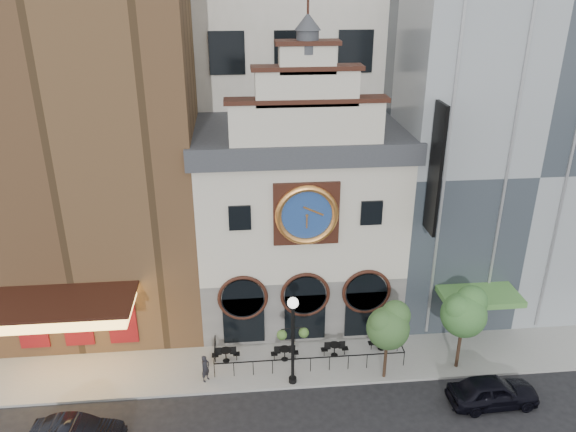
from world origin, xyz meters
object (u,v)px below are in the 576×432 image
Objects in this scene: tree_right at (465,311)px; car_right at (493,391)px; bistro_2 at (335,349)px; lamppost at (293,331)px; bistro_0 at (226,354)px; bistro_3 at (382,342)px; bistro_1 at (285,353)px; pedestrian at (205,368)px; tree_left at (389,325)px.

car_right is at bearing -75.90° from tree_right.
bistro_2 is 4.39m from lamppost.
bistro_0 is 9.11m from bistro_3.
car_right is at bearing -46.47° from bistro_3.
bistro_1 is 11.27m from car_right.
bistro_1 is at bearing 64.95° from car_right.
pedestrian is at bearing -124.86° from bistro_0.
bistro_1 is 0.34× the size of tree_left.
bistro_0 is at bearing 69.43° from car_right.
lamppost is at bearing -156.44° from bistro_3.
bistro_2 is at bearing 140.14° from tree_left.
pedestrian is at bearing 179.54° from tree_right.
pedestrian is (-4.42, -1.35, 0.32)m from bistro_1.
bistro_3 is at bearing 1.65° from bistro_0.
lamppost is (0.26, -1.94, 2.83)m from bistro_1.
bistro_3 is at bearing 80.29° from tree_left.
pedestrian is (-10.18, -1.80, 0.32)m from bistro_3.
bistro_1 is at bearing -34.72° from pedestrian.
bistro_1 is 10.24m from tree_right.
tree_left is at bearing -99.71° from bistro_3.
tree_left reaches higher than bistro_2.
bistro_1 is 0.34× the size of car_right.
bistro_2 is 0.30× the size of lamppost.
tree_left reaches higher than bistro_1.
bistro_1 is 3.44m from lamppost.
bistro_1 is at bearing -3.30° from bistro_0.
bistro_0 is 0.32× the size of tree_right.
bistro_3 is at bearing 4.51° from bistro_1.
car_right reaches higher than bistro_3.
bistro_3 is at bearing 19.45° from lamppost.
lamppost is (-10.11, 2.46, 2.65)m from car_right.
bistro_0 is 1.90m from pedestrian.
pedestrian reaches higher than bistro_2.
car_right is 0.87× the size of lamppost.
tree_left is 0.93× the size of tree_right.
bistro_2 is 0.34× the size of tree_left.
lamppost reaches higher than pedestrian.
bistro_2 is 2.87m from bistro_3.
car_right is 4.26m from tree_right.
tree_right is at bearing 6.25° from tree_left.
tree_left is at bearing -3.91° from lamppost.
bistro_0 is 14.47m from car_right.
bistro_3 is 10.34m from pedestrian.
tree_right is (9.37, 0.49, 0.34)m from lamppost.
bistro_0 is at bearing 176.70° from bistro_1.
lamppost reaches higher than tree_right.
bistro_2 is 7.60m from tree_right.
tree_left is at bearing -19.79° from bistro_1.
lamppost is 1.08× the size of tree_right.
tree_left reaches higher than car_right.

